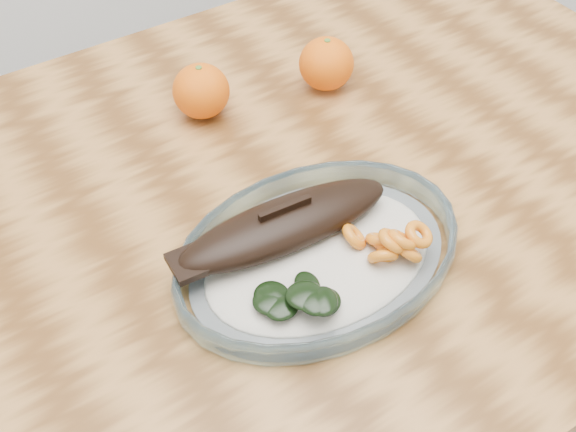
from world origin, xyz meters
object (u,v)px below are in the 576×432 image
at_px(plated_meal, 317,251).
at_px(orange_left, 201,91).
at_px(dining_table, 279,243).
at_px(orange_right, 326,64).

xyz_separation_m(plated_meal, orange_left, (0.02, 0.29, 0.02)).
bearing_deg(dining_table, orange_left, 92.65).
height_order(dining_table, orange_right, orange_right).
relative_size(orange_left, orange_right, 0.99).
bearing_deg(orange_left, plated_meal, -93.68).
height_order(plated_meal, orange_left, plated_meal).
xyz_separation_m(orange_left, orange_right, (0.17, -0.04, 0.00)).
bearing_deg(orange_right, orange_left, 167.69).
bearing_deg(orange_left, orange_right, -12.31).
distance_m(dining_table, plated_meal, 0.17).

